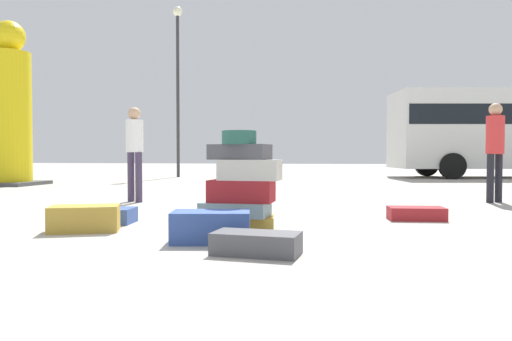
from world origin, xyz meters
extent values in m
plane|color=#ADA89E|center=(0.00, 0.00, 0.00)|extent=(80.00, 80.00, 0.00)
cube|color=#B28C33|center=(0.36, -0.25, 0.07)|extent=(0.83, 0.55, 0.15)
cube|color=gray|center=(0.33, -0.29, 0.22)|extent=(0.77, 0.48, 0.16)
cube|color=maroon|center=(0.39, -0.26, 0.43)|extent=(0.72, 0.43, 0.25)
cube|color=beige|center=(0.49, -0.27, 0.66)|extent=(0.68, 0.41, 0.23)
cube|color=#4C4C51|center=(0.37, -0.23, 0.86)|extent=(0.70, 0.47, 0.17)
cylinder|color=#26594C|center=(0.37, -0.30, 1.02)|extent=(0.38, 0.38, 0.15)
cube|color=#334F99|center=(-1.29, -0.09, 0.09)|extent=(0.63, 0.48, 0.18)
cube|color=maroon|center=(2.43, 0.85, 0.08)|extent=(0.72, 0.42, 0.17)
cube|color=#4C4C51|center=(0.79, -1.60, 0.09)|extent=(0.75, 0.44, 0.19)
cube|color=#334F99|center=(0.27, -1.12, 0.15)|extent=(0.80, 0.54, 0.30)
cube|color=#B28C33|center=(-1.25, -0.72, 0.14)|extent=(0.81, 0.62, 0.28)
cylinder|color=#3F334C|center=(-2.19, 2.52, 0.44)|extent=(0.12, 0.12, 0.88)
cylinder|color=#3F334C|center=(-1.99, 2.41, 0.44)|extent=(0.12, 0.12, 0.88)
cylinder|color=white|center=(-2.09, 2.47, 1.16)|extent=(0.30, 0.30, 0.57)
sphere|color=tan|center=(-2.09, 2.47, 1.56)|extent=(0.22, 0.22, 0.22)
cylinder|color=black|center=(4.21, 3.51, 0.42)|extent=(0.12, 0.12, 0.85)
cylinder|color=black|center=(4.03, 3.38, 0.42)|extent=(0.12, 0.12, 0.85)
cylinder|color=red|center=(4.12, 3.44, 1.18)|extent=(0.30, 0.30, 0.66)
sphere|color=tan|center=(4.12, 3.44, 1.62)|extent=(0.22, 0.22, 0.22)
cylinder|color=yellow|center=(-7.45, 6.38, 1.82)|extent=(1.09, 1.09, 3.64)
sphere|color=yellow|center=(-7.45, 6.38, 4.06)|extent=(0.85, 0.85, 0.85)
cube|color=#4C4C4C|center=(-7.45, 6.38, 0.05)|extent=(1.53, 1.53, 0.10)
cylinder|color=black|center=(4.84, 14.40, 0.45)|extent=(0.93, 0.40, 0.90)
cylinder|color=black|center=(5.27, 11.93, 0.45)|extent=(0.93, 0.40, 0.90)
cylinder|color=#333338|center=(-4.55, 11.87, 3.03)|extent=(0.12, 0.12, 6.07)
sphere|color=#F2F2CC|center=(-4.55, 11.87, 6.19)|extent=(0.36, 0.36, 0.36)
camera|label=1|loc=(1.48, -5.52, 0.83)|focal=33.85mm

